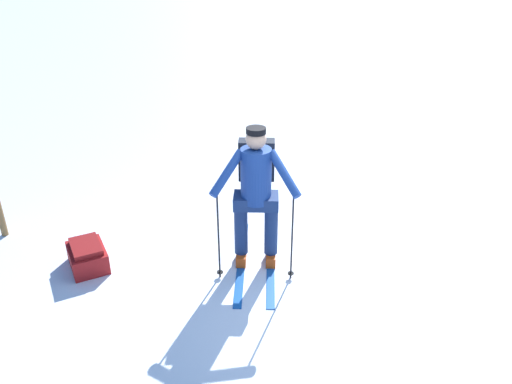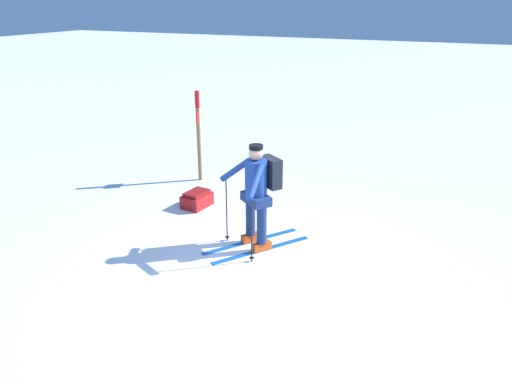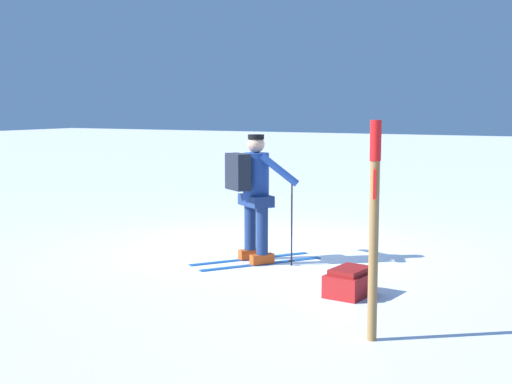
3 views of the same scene
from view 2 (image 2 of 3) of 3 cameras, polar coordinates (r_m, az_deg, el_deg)
The scene contains 4 objects.
ground_plane at distance 7.08m, azimuth -0.72°, elevation -9.16°, with size 80.00×80.00×0.00m, color white.
skier at distance 7.40m, azimuth 0.23°, elevation 0.32°, with size 1.32×1.62×1.62m.
dropped_backpack at distance 9.19m, azimuth -6.77°, elevation -0.83°, with size 0.44×0.57×0.30m.
trail_marker at distance 10.26m, azimuth -6.60°, elevation 7.21°, with size 0.10×0.24×1.87m.
Camera 2 is at (-2.60, 5.50, 3.61)m, focal length 35.00 mm.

